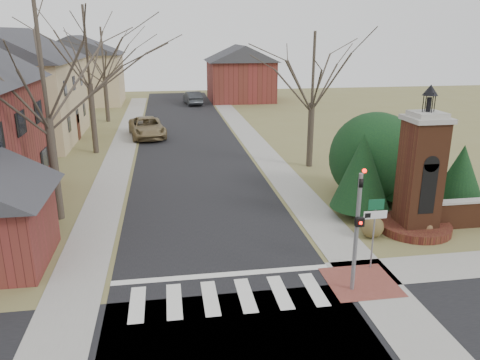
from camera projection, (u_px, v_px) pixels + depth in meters
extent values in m
plane|color=olive|center=(231.00, 310.00, 14.98)|extent=(120.00, 120.00, 0.00)
cube|color=black|center=(191.00, 149.00, 35.69)|extent=(8.00, 70.00, 0.01)
cube|color=silver|center=(228.00, 297.00, 15.73)|extent=(8.00, 2.20, 0.02)
cube|color=silver|center=(223.00, 275.00, 17.14)|extent=(8.00, 0.35, 0.02)
cube|color=gray|center=(258.00, 146.00, 36.47)|extent=(2.00, 60.00, 0.02)
cube|color=gray|center=(121.00, 152.00, 34.90)|extent=(2.00, 60.00, 0.02)
cube|color=brown|center=(361.00, 282.00, 16.64)|extent=(2.40, 2.40, 0.02)
cylinder|color=slate|center=(356.00, 234.00, 15.55)|extent=(0.14, 0.14, 4.20)
imported|color=black|center=(361.00, 178.00, 14.97)|extent=(0.15, 0.18, 0.90)
sphere|color=#FF0C05|center=(364.00, 171.00, 14.67)|extent=(0.14, 0.14, 0.14)
cube|color=black|center=(360.00, 222.00, 15.23)|extent=(0.28, 0.16, 0.30)
sphere|color=#FF0C05|center=(361.00, 223.00, 15.15)|extent=(0.11, 0.11, 0.11)
cylinder|color=slate|center=(373.00, 236.00, 17.31)|extent=(0.06, 0.06, 2.60)
cube|color=silver|center=(375.00, 215.00, 17.03)|extent=(0.90, 0.03, 0.30)
cube|color=black|center=(368.00, 215.00, 16.98)|extent=(0.22, 0.02, 0.18)
cube|color=#104E2E|center=(376.00, 205.00, 16.91)|extent=(0.60, 0.03, 0.40)
cylinder|color=#5A2E1A|center=(414.00, 226.00, 20.98)|extent=(3.20, 3.20, 0.36)
cube|color=#5A2E1A|center=(420.00, 177.00, 20.28)|extent=(1.50, 1.50, 5.00)
cube|color=black|center=(428.00, 189.00, 19.70)|extent=(0.70, 0.10, 2.20)
cube|color=gray|center=(427.00, 119.00, 19.52)|extent=(1.70, 1.70, 0.20)
cube|color=gray|center=(428.00, 114.00, 19.46)|extent=(1.30, 1.30, 0.20)
cylinder|color=black|center=(429.00, 105.00, 19.33)|extent=(0.20, 0.20, 0.60)
cone|color=black|center=(431.00, 90.00, 19.15)|extent=(0.64, 0.64, 0.45)
cube|color=tan|center=(17.00, 102.00, 37.40)|extent=(9.00, 12.00, 6.40)
cube|color=tan|center=(80.00, 79.00, 57.46)|extent=(10.00, 8.00, 6.00)
cube|color=tan|center=(49.00, 46.00, 54.33)|extent=(0.75, 0.75, 3.08)
cube|color=maroon|center=(240.00, 81.00, 60.62)|extent=(8.00, 8.00, 5.00)
cube|color=maroon|center=(225.00, 55.00, 57.75)|extent=(0.75, 0.75, 2.80)
cylinder|color=#473D33|center=(358.00, 211.00, 22.57)|extent=(0.20, 0.20, 0.50)
cone|color=black|center=(362.00, 171.00, 21.96)|extent=(2.80, 2.80, 3.60)
cylinder|color=#473D33|center=(410.00, 199.00, 24.20)|extent=(0.20, 0.20, 0.50)
cone|color=black|center=(415.00, 155.00, 23.49)|extent=(3.40, 3.40, 4.20)
cylinder|color=#473D33|center=(457.00, 204.00, 23.56)|extent=(0.20, 0.20, 0.50)
cone|color=black|center=(461.00, 172.00, 23.06)|extent=(2.40, 2.40, 2.80)
sphere|color=black|center=(375.00, 154.00, 24.55)|extent=(4.80, 4.80, 4.80)
cylinder|color=#473D33|center=(55.00, 170.00, 21.67)|extent=(0.40, 0.40, 4.83)
cylinder|color=#473D33|center=(93.00, 119.00, 33.88)|extent=(0.40, 0.40, 5.04)
cylinder|color=#473D33|center=(106.00, 99.00, 46.14)|extent=(0.40, 0.40, 4.41)
cylinder|color=#473D33|center=(310.00, 135.00, 30.54)|extent=(0.40, 0.40, 4.20)
imported|color=olive|center=(147.00, 127.00, 39.60)|extent=(3.54, 6.25, 1.65)
imported|color=#2F3337|center=(193.00, 98.00, 57.59)|extent=(2.26, 5.08, 1.62)
sphere|color=brown|center=(372.00, 227.00, 20.18)|extent=(0.99, 0.99, 0.99)
sphere|color=brown|center=(425.00, 225.00, 20.59)|extent=(0.77, 0.77, 0.77)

